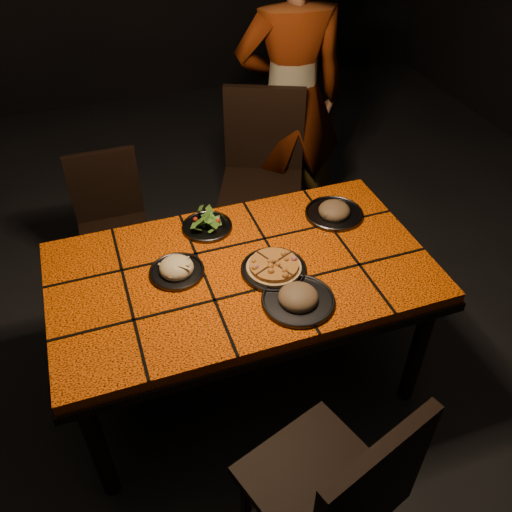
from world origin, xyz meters
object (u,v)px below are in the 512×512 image
object	(u,v)px
chair_far_left	(112,217)
plate_pasta	(177,269)
chair_far_right	(263,167)
plate_pizza	(274,268)
dining_table	(242,281)
diner	(291,99)
chair_near	(339,490)

from	to	relation	value
chair_far_left	plate_pasta	xyz separation A→B (m)	(0.20, -0.87, 0.29)
chair_far_right	plate_pizza	size ratio (longest dim) A/B	3.37
plate_pizza	plate_pasta	world-z (taller)	plate_pasta
dining_table	chair_far_left	xyz separation A→B (m)	(-0.46, 0.92, -0.19)
chair_far_right	diner	bearing A→B (deg)	61.17
dining_table	plate_pasta	world-z (taller)	plate_pasta
chair_far_right	plate_pasta	distance (m)	1.18
chair_far_left	plate_pasta	size ratio (longest dim) A/B	3.64
chair_far_right	chair_far_left	bearing A→B (deg)	-152.72
chair_near	chair_far_right	distance (m)	1.96
plate_pizza	plate_pasta	xyz separation A→B (m)	(-0.39, 0.12, 0.00)
dining_table	diner	world-z (taller)	diner
diner	chair_near	bearing A→B (deg)	80.89
diner	plate_pasta	xyz separation A→B (m)	(-0.95, -1.10, -0.13)
diner	plate_pizza	size ratio (longest dim) A/B	5.87
diner	chair_far_right	bearing A→B (deg)	45.66
chair_far_left	plate_pizza	size ratio (longest dim) A/B	2.74
diner	plate_pasta	world-z (taller)	diner
chair_near	diner	distance (m)	2.22
dining_table	plate_pasta	xyz separation A→B (m)	(-0.26, 0.06, 0.10)
plate_pasta	chair_near	bearing A→B (deg)	-73.70
chair_near	chair_far_left	distance (m)	1.92
plate_pasta	chair_far_right	bearing A→B (deg)	52.21
chair_far_right	plate_pasta	size ratio (longest dim) A/B	4.48
chair_near	plate_pizza	size ratio (longest dim) A/B	3.20
plate_pizza	plate_pasta	bearing A→B (deg)	162.51
chair_far_left	diner	size ratio (longest dim) A/B	0.47
plate_pizza	diner	bearing A→B (deg)	65.15
plate_pizza	plate_pasta	distance (m)	0.41
chair_near	diner	world-z (taller)	diner
diner	plate_pizza	bearing A→B (deg)	73.67
plate_pizza	dining_table	bearing A→B (deg)	151.56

